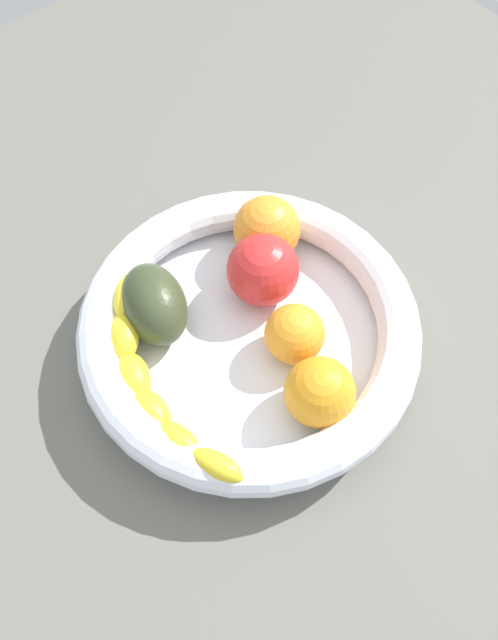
% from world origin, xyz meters
% --- Properties ---
extents(kitchen_counter, '(1.20, 1.20, 0.03)m').
position_xyz_m(kitchen_counter, '(0.00, 0.00, 0.01)').
color(kitchen_counter, '#5E5F56').
rests_on(kitchen_counter, ground).
extents(fruit_bowl, '(0.31, 0.31, 0.06)m').
position_xyz_m(fruit_bowl, '(0.00, 0.00, 0.06)').
color(fruit_bowl, white).
rests_on(fruit_bowl, kitchen_counter).
extents(banana_draped_left, '(0.09, 0.23, 0.04)m').
position_xyz_m(banana_draped_left, '(0.10, -0.01, 0.08)').
color(banana_draped_left, yellow).
rests_on(banana_draped_left, fruit_bowl).
extents(orange_front, '(0.05, 0.05, 0.05)m').
position_xyz_m(orange_front, '(-0.02, 0.04, 0.08)').
color(orange_front, orange).
rests_on(orange_front, fruit_bowl).
extents(orange_mid_left, '(0.07, 0.07, 0.07)m').
position_xyz_m(orange_mid_left, '(-0.08, -0.07, 0.08)').
color(orange_mid_left, orange).
rests_on(orange_mid_left, fruit_bowl).
extents(orange_mid_right, '(0.06, 0.06, 0.06)m').
position_xyz_m(orange_mid_right, '(-0.00, 0.09, 0.08)').
color(orange_mid_right, orange).
rests_on(orange_mid_right, fruit_bowl).
extents(tomato_red, '(0.07, 0.07, 0.07)m').
position_xyz_m(tomato_red, '(-0.04, -0.03, 0.08)').
color(tomato_red, red).
rests_on(tomato_red, fruit_bowl).
extents(avocado_dark, '(0.08, 0.10, 0.06)m').
position_xyz_m(avocado_dark, '(0.05, -0.07, 0.08)').
color(avocado_dark, '#343E24').
rests_on(avocado_dark, fruit_bowl).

